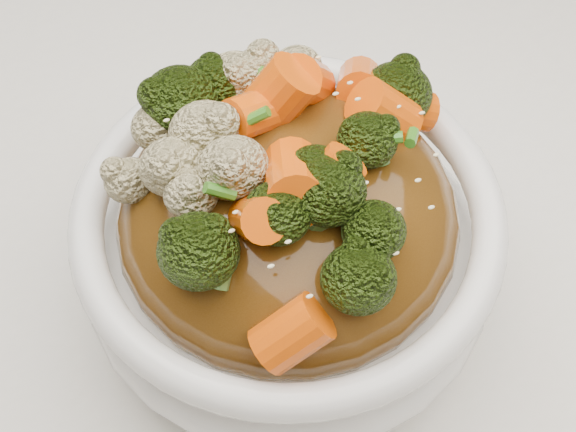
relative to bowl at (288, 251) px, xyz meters
name	(u,v)px	position (x,y,z in m)	size (l,w,h in m)	color
tablecloth	(310,213)	(0.04, 0.06, -0.06)	(1.20, 0.80, 0.04)	silver
bowl	(288,251)	(0.00, 0.00, 0.00)	(0.20, 0.20, 0.08)	white
sauce_base	(288,219)	(0.00, 0.00, 0.03)	(0.16, 0.16, 0.09)	#4E2F0D
carrots	(288,139)	(0.00, 0.00, 0.09)	(0.16, 0.16, 0.05)	#F25A07
broccoli	(288,141)	(0.00, 0.00, 0.08)	(0.16, 0.16, 0.04)	black
cauliflower	(288,144)	(0.00, 0.00, 0.08)	(0.16, 0.16, 0.03)	#C4B885
scallions	(288,138)	(0.00, 0.00, 0.09)	(0.12, 0.12, 0.02)	#33761B
sesame_seeds	(288,138)	(0.00, 0.00, 0.09)	(0.14, 0.14, 0.01)	#F7EAAF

